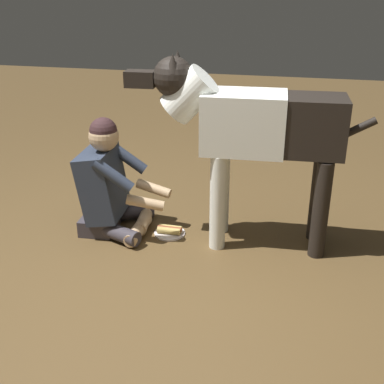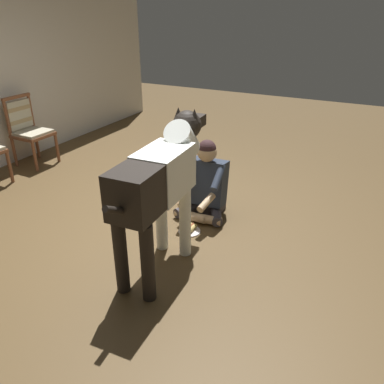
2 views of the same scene
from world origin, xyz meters
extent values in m
plane|color=brown|center=(0.00, 0.00, 0.00)|extent=(13.62, 13.62, 0.00)
cylinder|color=brown|center=(-0.04, 2.14, 0.21)|extent=(0.04, 0.04, 0.42)
cylinder|color=brown|center=(0.80, 2.14, 0.21)|extent=(0.04, 0.04, 0.42)
cylinder|color=brown|center=(0.39, 2.14, 0.21)|extent=(0.04, 0.04, 0.42)
cylinder|color=brown|center=(0.81, 2.55, 0.21)|extent=(0.04, 0.04, 0.42)
cylinder|color=brown|center=(0.39, 2.56, 0.21)|extent=(0.04, 0.04, 0.42)
cube|color=brown|center=(0.60, 2.35, 0.44)|extent=(0.46, 0.46, 0.04)
cube|color=#BCB398|center=(0.60, 2.35, 0.48)|extent=(0.43, 0.43, 0.04)
cylinder|color=brown|center=(0.81, 2.55, 0.72)|extent=(0.04, 0.04, 0.52)
cylinder|color=brown|center=(0.39, 2.56, 0.72)|extent=(0.04, 0.04, 0.52)
cube|color=brown|center=(0.60, 2.56, 0.96)|extent=(0.46, 0.05, 0.04)
cube|color=#BCB398|center=(0.60, 2.56, 0.71)|extent=(0.38, 0.05, 0.40)
cube|color=tan|center=(0.60, 2.56, 0.80)|extent=(0.39, 0.06, 0.06)
cube|color=tan|center=(0.60, 2.56, 0.62)|extent=(0.39, 0.06, 0.06)
cube|color=#3A353D|center=(0.44, -0.50, 0.06)|extent=(0.26, 0.35, 0.12)
cylinder|color=#3A353D|center=(0.29, -0.66, 0.07)|extent=(0.41, 0.28, 0.11)
cylinder|color=tan|center=(0.13, -0.60, 0.06)|extent=(0.14, 0.37, 0.09)
cylinder|color=#3A353D|center=(0.27, -0.35, 0.07)|extent=(0.41, 0.25, 0.11)
cylinder|color=tan|center=(0.13, -0.43, 0.06)|extent=(0.10, 0.36, 0.09)
cube|color=#2B3445|center=(0.40, -0.50, 0.37)|extent=(0.31, 0.41, 0.52)
cylinder|color=#2B3445|center=(0.27, -0.68, 0.51)|extent=(0.30, 0.09, 0.24)
cylinder|color=tan|center=(0.07, -0.64, 0.30)|extent=(0.28, 0.10, 0.12)
cylinder|color=#2B3445|center=(0.25, -0.33, 0.51)|extent=(0.30, 0.09, 0.24)
cylinder|color=tan|center=(0.05, -0.39, 0.30)|extent=(0.28, 0.12, 0.12)
sphere|color=tan|center=(0.37, -0.50, 0.72)|extent=(0.21, 0.21, 0.21)
sphere|color=#372224|center=(0.37, -0.50, 0.76)|extent=(0.19, 0.19, 0.19)
cylinder|color=white|center=(-0.45, -0.42, 0.34)|extent=(0.11, 0.11, 0.67)
cylinder|color=white|center=(-0.44, -0.67, 0.34)|extent=(0.11, 0.11, 0.67)
cylinder|color=black|center=(-1.13, -0.46, 0.34)|extent=(0.11, 0.11, 0.67)
cylinder|color=black|center=(-1.12, -0.70, 0.34)|extent=(0.11, 0.11, 0.67)
cube|color=white|center=(-0.59, -0.55, 0.87)|extent=(0.55, 0.37, 0.39)
cube|color=black|center=(-1.00, -0.57, 0.87)|extent=(0.48, 0.35, 0.37)
cylinder|color=white|center=(-0.23, -0.53, 1.04)|extent=(0.40, 0.26, 0.39)
sphere|color=black|center=(-0.13, -0.53, 1.15)|extent=(0.26, 0.26, 0.26)
cube|color=black|center=(0.09, -0.52, 1.13)|extent=(0.20, 0.13, 0.10)
cone|color=black|center=(-0.15, -0.45, 1.25)|extent=(0.10, 0.10, 0.12)
cone|color=black|center=(-0.14, -0.61, 1.25)|extent=(0.10, 0.10, 0.12)
cylinder|color=black|center=(-1.25, -0.59, 0.83)|extent=(0.35, 0.07, 0.23)
cylinder|color=white|center=(-0.08, -0.53, 0.01)|extent=(0.23, 0.23, 0.01)
cylinder|color=tan|center=(-0.08, -0.55, 0.04)|extent=(0.17, 0.05, 0.05)
cylinder|color=tan|center=(-0.08, -0.50, 0.04)|extent=(0.17, 0.05, 0.05)
cylinder|color=brown|center=(-0.08, -0.53, 0.04)|extent=(0.18, 0.04, 0.04)
camera|label=1|loc=(-0.93, 2.55, 1.75)|focal=46.14mm
camera|label=2|loc=(-3.11, -2.10, 2.12)|focal=36.10mm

